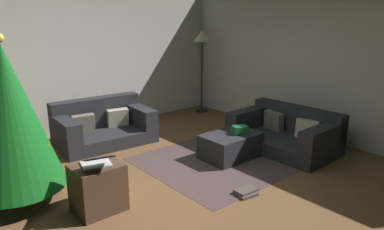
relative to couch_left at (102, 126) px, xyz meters
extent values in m
plane|color=brown|center=(-0.12, -2.25, -0.28)|extent=(6.40, 6.40, 0.00)
cube|color=beige|center=(-0.12, 0.89, 1.02)|extent=(6.40, 0.12, 2.60)
cube|color=beige|center=(3.02, -2.25, 1.02)|extent=(0.12, 6.40, 2.60)
cube|color=#26262B|center=(-0.01, -0.10, -0.17)|extent=(1.60, 1.03, 0.22)
cube|color=#26262B|center=(0.02, 0.24, 0.19)|extent=(1.55, 0.35, 0.51)
cube|color=#26262B|center=(0.64, -0.15, 0.10)|extent=(0.30, 0.94, 0.33)
cube|color=#26262B|center=(-0.66, -0.06, 0.10)|extent=(0.30, 0.94, 0.33)
cube|color=#BCB299|center=(0.31, 0.02, 0.09)|extent=(0.38, 0.22, 0.31)
cube|color=#716B5B|center=(-0.30, 0.06, 0.09)|extent=(0.38, 0.20, 0.31)
cube|color=#26262B|center=(2.03, -2.20, -0.17)|extent=(1.03, 1.63, 0.23)
cube|color=#26262B|center=(2.41, -2.19, 0.16)|extent=(0.28, 1.61, 0.42)
cube|color=#26262B|center=(2.04, -2.88, 0.11)|extent=(1.00, 0.26, 0.32)
cube|color=#26262B|center=(2.01, -1.51, 0.11)|extent=(1.00, 0.26, 0.32)
cube|color=#BCB299|center=(2.21, -2.51, 0.10)|extent=(0.21, 0.38, 0.31)
cube|color=#716B5B|center=(2.20, -1.87, 0.10)|extent=(0.19, 0.38, 0.31)
cube|color=#26262B|center=(1.15, -1.88, -0.09)|extent=(0.87, 0.58, 0.37)
cube|color=#19662D|center=(1.27, -1.95, 0.15)|extent=(0.25, 0.22, 0.12)
cube|color=black|center=(1.20, -1.95, 0.10)|extent=(0.12, 0.16, 0.02)
cylinder|color=brown|center=(-1.70, -1.27, -0.18)|extent=(0.10, 0.10, 0.21)
cone|color=#14621E|center=(-1.70, -1.27, 0.74)|extent=(1.06, 1.06, 1.63)
sphere|color=orange|center=(-1.54, -1.42, 0.80)|extent=(0.05, 0.05, 0.05)
sphere|color=#2699E5|center=(-1.72, -1.17, 1.19)|extent=(0.08, 0.08, 0.08)
sphere|color=#2699E5|center=(-1.51, -1.49, 0.52)|extent=(0.07, 0.07, 0.07)
sphere|color=red|center=(-1.71, -0.91, 0.42)|extent=(0.08, 0.08, 0.08)
sphere|color=red|center=(-1.40, -1.45, 0.40)|extent=(0.06, 0.06, 0.06)
cube|color=#4C3323|center=(-1.08, -2.01, -0.01)|extent=(0.52, 0.44, 0.54)
cube|color=silver|center=(-1.08, -2.01, 0.27)|extent=(0.36, 0.32, 0.02)
cube|color=black|center=(-1.13, -2.18, 0.40)|extent=(0.35, 0.31, 0.10)
cube|color=#4C423D|center=(0.42, -2.84, -0.26)|extent=(0.27, 0.24, 0.03)
cube|color=#4C423D|center=(0.46, -2.82, -0.23)|extent=(0.29, 0.19, 0.02)
cylinder|color=black|center=(2.63, 0.42, -0.27)|extent=(0.28, 0.28, 0.02)
cylinder|color=black|center=(2.63, 0.42, 0.49)|extent=(0.04, 0.04, 1.53)
cone|color=beige|center=(2.63, 0.42, 1.37)|extent=(0.36, 0.36, 0.24)
cube|color=#4B3736|center=(1.15, -1.88, -0.28)|extent=(2.60, 2.00, 0.01)
camera|label=1|loc=(-2.67, -5.49, 1.85)|focal=34.41mm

